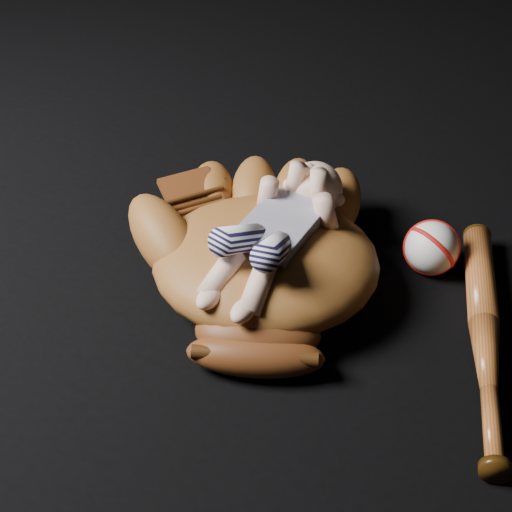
# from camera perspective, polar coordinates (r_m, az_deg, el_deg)

# --- Properties ---
(baseball_glove) EXTENTS (0.57, 0.60, 0.15)m
(baseball_glove) POSITION_cam_1_polar(r_m,az_deg,el_deg) (1.17, 0.72, 0.23)
(baseball_glove) COLOR brown
(baseball_glove) RESTS_ON ground
(newborn_baby) EXTENTS (0.17, 0.34, 0.14)m
(newborn_baby) POSITION_cam_1_polar(r_m,az_deg,el_deg) (1.13, 1.18, 1.75)
(newborn_baby) COLOR #E7B294
(newborn_baby) RESTS_ON baseball_glove
(baseball_bat) EXTENTS (0.17, 0.47, 0.04)m
(baseball_bat) POSITION_cam_1_polar(r_m,az_deg,el_deg) (1.16, 16.31, -5.65)
(baseball_bat) COLOR #994B1D
(baseball_bat) RESTS_ON ground
(baseball) EXTENTS (0.09, 0.09, 0.08)m
(baseball) POSITION_cam_1_polar(r_m,az_deg,el_deg) (1.26, 12.65, 0.60)
(baseball) COLOR white
(baseball) RESTS_ON ground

